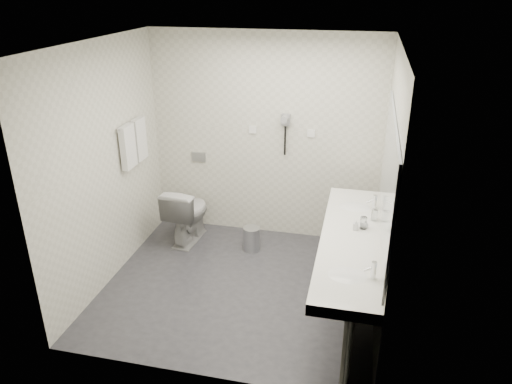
# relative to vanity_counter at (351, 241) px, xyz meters

# --- Properties ---
(floor) EXTENTS (2.80, 2.80, 0.00)m
(floor) POSITION_rel_vanity_counter_xyz_m (-1.12, 0.20, -0.80)
(floor) COLOR #2E2E34
(floor) RESTS_ON ground
(ceiling) EXTENTS (2.80, 2.80, 0.00)m
(ceiling) POSITION_rel_vanity_counter_xyz_m (-1.12, 0.20, 1.70)
(ceiling) COLOR silver
(ceiling) RESTS_ON wall_back
(wall_back) EXTENTS (2.80, 0.00, 2.80)m
(wall_back) POSITION_rel_vanity_counter_xyz_m (-1.12, 1.50, 0.45)
(wall_back) COLOR beige
(wall_back) RESTS_ON floor
(wall_front) EXTENTS (2.80, 0.00, 2.80)m
(wall_front) POSITION_rel_vanity_counter_xyz_m (-1.12, -1.10, 0.45)
(wall_front) COLOR beige
(wall_front) RESTS_ON floor
(wall_left) EXTENTS (0.00, 2.60, 2.60)m
(wall_left) POSITION_rel_vanity_counter_xyz_m (-2.52, 0.20, 0.45)
(wall_left) COLOR beige
(wall_left) RESTS_ON floor
(wall_right) EXTENTS (0.00, 2.60, 2.60)m
(wall_right) POSITION_rel_vanity_counter_xyz_m (0.27, 0.20, 0.45)
(wall_right) COLOR beige
(wall_right) RESTS_ON floor
(vanity_counter) EXTENTS (0.55, 2.20, 0.10)m
(vanity_counter) POSITION_rel_vanity_counter_xyz_m (0.00, 0.00, 0.00)
(vanity_counter) COLOR white
(vanity_counter) RESTS_ON floor
(vanity_panel) EXTENTS (0.03, 2.15, 0.75)m
(vanity_panel) POSITION_rel_vanity_counter_xyz_m (0.02, 0.00, -0.42)
(vanity_panel) COLOR gray
(vanity_panel) RESTS_ON floor
(vanity_post_near) EXTENTS (0.06, 0.06, 0.75)m
(vanity_post_near) POSITION_rel_vanity_counter_xyz_m (0.05, -1.04, -0.42)
(vanity_post_near) COLOR silver
(vanity_post_near) RESTS_ON floor
(vanity_post_far) EXTENTS (0.06, 0.06, 0.75)m
(vanity_post_far) POSITION_rel_vanity_counter_xyz_m (0.05, 1.04, -0.42)
(vanity_post_far) COLOR silver
(vanity_post_far) RESTS_ON floor
(mirror) EXTENTS (0.02, 2.20, 1.05)m
(mirror) POSITION_rel_vanity_counter_xyz_m (0.26, 0.00, 0.65)
(mirror) COLOR #B2BCC6
(mirror) RESTS_ON wall_right
(basin_near) EXTENTS (0.40, 0.31, 0.05)m
(basin_near) POSITION_rel_vanity_counter_xyz_m (0.00, -0.65, 0.04)
(basin_near) COLOR white
(basin_near) RESTS_ON vanity_counter
(basin_far) EXTENTS (0.40, 0.31, 0.05)m
(basin_far) POSITION_rel_vanity_counter_xyz_m (0.00, 0.65, 0.04)
(basin_far) COLOR white
(basin_far) RESTS_ON vanity_counter
(faucet_near) EXTENTS (0.04, 0.04, 0.15)m
(faucet_near) POSITION_rel_vanity_counter_xyz_m (0.19, -0.65, 0.12)
(faucet_near) COLOR silver
(faucet_near) RESTS_ON vanity_counter
(faucet_far) EXTENTS (0.04, 0.04, 0.15)m
(faucet_far) POSITION_rel_vanity_counter_xyz_m (0.19, 0.65, 0.12)
(faucet_far) COLOR silver
(faucet_far) RESTS_ON vanity_counter
(soap_bottle_a) EXTENTS (0.05, 0.05, 0.10)m
(soap_bottle_a) POSITION_rel_vanity_counter_xyz_m (0.03, 0.14, 0.10)
(soap_bottle_a) COLOR white
(soap_bottle_a) RESTS_ON vanity_counter
(soap_bottle_b) EXTENTS (0.08, 0.08, 0.08)m
(soap_bottle_b) POSITION_rel_vanity_counter_xyz_m (0.11, 0.20, 0.09)
(soap_bottle_b) COLOR white
(soap_bottle_b) RESTS_ON vanity_counter
(glass_left) EXTENTS (0.09, 0.09, 0.12)m
(glass_left) POSITION_rel_vanity_counter_xyz_m (0.10, 0.18, 0.11)
(glass_left) COLOR silver
(glass_left) RESTS_ON vanity_counter
(glass_right) EXTENTS (0.06, 0.06, 0.11)m
(glass_right) POSITION_rel_vanity_counter_xyz_m (0.20, 0.38, 0.11)
(glass_right) COLOR silver
(glass_right) RESTS_ON vanity_counter
(toilet) EXTENTS (0.46, 0.75, 0.73)m
(toilet) POSITION_rel_vanity_counter_xyz_m (-2.00, 1.05, -0.44)
(toilet) COLOR white
(toilet) RESTS_ON floor
(flush_plate) EXTENTS (0.18, 0.02, 0.12)m
(flush_plate) POSITION_rel_vanity_counter_xyz_m (-1.98, 1.49, 0.15)
(flush_plate) COLOR #B2B5BA
(flush_plate) RESTS_ON wall_back
(pedal_bin) EXTENTS (0.27, 0.27, 0.28)m
(pedal_bin) POSITION_rel_vanity_counter_xyz_m (-1.17, 0.98, -0.66)
(pedal_bin) COLOR #B2B5BA
(pedal_bin) RESTS_ON floor
(bin_lid) EXTENTS (0.20, 0.20, 0.02)m
(bin_lid) POSITION_rel_vanity_counter_xyz_m (-1.17, 0.98, -0.51)
(bin_lid) COLOR #B2B5BA
(bin_lid) RESTS_ON pedal_bin
(towel_rail) EXTENTS (0.02, 0.62, 0.02)m
(towel_rail) POSITION_rel_vanity_counter_xyz_m (-2.47, 0.75, 0.75)
(towel_rail) COLOR silver
(towel_rail) RESTS_ON wall_left
(towel_near) EXTENTS (0.07, 0.24, 0.48)m
(towel_near) POSITION_rel_vanity_counter_xyz_m (-2.46, 0.61, 0.53)
(towel_near) COLOR silver
(towel_near) RESTS_ON towel_rail
(towel_far) EXTENTS (0.07, 0.24, 0.48)m
(towel_far) POSITION_rel_vanity_counter_xyz_m (-2.46, 0.89, 0.53)
(towel_far) COLOR silver
(towel_far) RESTS_ON towel_rail
(dryer_cradle) EXTENTS (0.10, 0.04, 0.14)m
(dryer_cradle) POSITION_rel_vanity_counter_xyz_m (-0.88, 1.47, 0.70)
(dryer_cradle) COLOR gray
(dryer_cradle) RESTS_ON wall_back
(dryer_barrel) EXTENTS (0.08, 0.14, 0.08)m
(dryer_barrel) POSITION_rel_vanity_counter_xyz_m (-0.88, 1.40, 0.73)
(dryer_barrel) COLOR gray
(dryer_barrel) RESTS_ON dryer_cradle
(dryer_cord) EXTENTS (0.02, 0.02, 0.35)m
(dryer_cord) POSITION_rel_vanity_counter_xyz_m (-0.88, 1.46, 0.45)
(dryer_cord) COLOR black
(dryer_cord) RESTS_ON dryer_cradle
(switch_plate_a) EXTENTS (0.09, 0.02, 0.09)m
(switch_plate_a) POSITION_rel_vanity_counter_xyz_m (-1.27, 1.49, 0.55)
(switch_plate_a) COLOR white
(switch_plate_a) RESTS_ON wall_back
(switch_plate_b) EXTENTS (0.09, 0.02, 0.09)m
(switch_plate_b) POSITION_rel_vanity_counter_xyz_m (-0.57, 1.49, 0.55)
(switch_plate_b) COLOR white
(switch_plate_b) RESTS_ON wall_back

